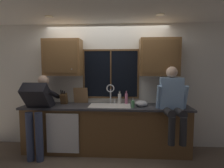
% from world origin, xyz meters
% --- Properties ---
extents(back_wall, '(5.58, 0.12, 2.55)m').
position_xyz_m(back_wall, '(0.00, 0.06, 1.27)').
color(back_wall, silver).
rests_on(back_wall, floor).
extents(ceiling_downlight_left, '(0.14, 0.14, 0.01)m').
position_xyz_m(ceiling_downlight_left, '(-0.96, -0.60, 2.54)').
color(ceiling_downlight_left, '#FFEAB2').
extents(ceiling_downlight_right, '(0.14, 0.14, 0.01)m').
position_xyz_m(ceiling_downlight_right, '(0.96, -0.60, 2.54)').
color(ceiling_downlight_right, '#FFEAB2').
extents(window_glass, '(1.10, 0.02, 0.95)m').
position_xyz_m(window_glass, '(0.08, -0.01, 1.52)').
color(window_glass, black).
extents(window_frame_top, '(1.17, 0.02, 0.04)m').
position_xyz_m(window_frame_top, '(0.08, -0.02, 2.02)').
color(window_frame_top, brown).
extents(window_frame_bottom, '(1.17, 0.02, 0.04)m').
position_xyz_m(window_frame_bottom, '(0.08, -0.02, 1.03)').
color(window_frame_bottom, brown).
extents(window_frame_left, '(0.04, 0.02, 0.95)m').
position_xyz_m(window_frame_left, '(-0.48, -0.02, 1.52)').
color(window_frame_left, brown).
extents(window_frame_right, '(0.03, 0.02, 0.95)m').
position_xyz_m(window_frame_right, '(0.65, -0.02, 1.52)').
color(window_frame_right, brown).
extents(window_mullion_center, '(0.02, 0.02, 0.95)m').
position_xyz_m(window_mullion_center, '(0.08, -0.02, 1.52)').
color(window_mullion_center, brown).
extents(lower_cabinet_run, '(3.18, 0.58, 0.88)m').
position_xyz_m(lower_cabinet_run, '(0.00, -0.29, 0.44)').
color(lower_cabinet_run, brown).
rests_on(lower_cabinet_run, floor).
extents(countertop, '(3.24, 0.62, 0.04)m').
position_xyz_m(countertop, '(0.00, -0.31, 0.90)').
color(countertop, '#38383D').
rests_on(countertop, lower_cabinet_run).
extents(dishwasher_front, '(0.60, 0.02, 0.74)m').
position_xyz_m(dishwasher_front, '(-0.76, -0.61, 0.46)').
color(dishwasher_front, white).
extents(upper_cabinet_left, '(0.75, 0.36, 0.72)m').
position_xyz_m(upper_cabinet_left, '(-0.87, -0.17, 1.86)').
color(upper_cabinet_left, brown).
extents(upper_cabinet_right, '(0.75, 0.36, 0.72)m').
position_xyz_m(upper_cabinet_right, '(1.04, -0.17, 1.86)').
color(upper_cabinet_right, brown).
extents(sink, '(0.80, 0.46, 0.21)m').
position_xyz_m(sink, '(0.08, -0.30, 0.82)').
color(sink, white).
rests_on(sink, lower_cabinet_run).
extents(faucet, '(0.18, 0.09, 0.40)m').
position_xyz_m(faucet, '(0.09, -0.12, 1.17)').
color(faucet, silver).
rests_on(faucet, countertop).
extents(person_standing, '(0.53, 0.71, 1.51)m').
position_xyz_m(person_standing, '(-1.22, -0.59, 0.94)').
color(person_standing, '#384260').
rests_on(person_standing, floor).
extents(person_sitting_on_counter, '(0.54, 0.61, 1.26)m').
position_xyz_m(person_sitting_on_counter, '(1.21, -0.57, 1.10)').
color(person_sitting_on_counter, '#262628').
rests_on(person_sitting_on_counter, countertop).
extents(knife_block, '(0.12, 0.18, 0.32)m').
position_xyz_m(knife_block, '(-0.86, -0.21, 1.03)').
color(knife_block, brown).
rests_on(knife_block, countertop).
extents(cutting_board, '(0.29, 0.09, 0.33)m').
position_xyz_m(cutting_board, '(-0.54, -0.08, 1.08)').
color(cutting_board, '#997047').
rests_on(cutting_board, countertop).
extents(mixing_bowl, '(0.24, 0.24, 0.12)m').
position_xyz_m(mixing_bowl, '(0.69, -0.33, 0.97)').
color(mixing_bowl, '#B7B7BC').
rests_on(mixing_bowl, countertop).
extents(soap_dispenser, '(0.06, 0.07, 0.18)m').
position_xyz_m(soap_dispenser, '(0.52, -0.43, 0.99)').
color(soap_dispenser, '#59A566').
rests_on(soap_dispenser, countertop).
extents(bottle_green_glass, '(0.06, 0.06, 0.27)m').
position_xyz_m(bottle_green_glass, '(0.41, -0.08, 1.03)').
color(bottle_green_glass, pink).
rests_on(bottle_green_glass, countertop).
extents(bottle_tall_clear, '(0.07, 0.07, 0.27)m').
position_xyz_m(bottle_tall_clear, '(0.27, -0.10, 1.03)').
color(bottle_tall_clear, silver).
rests_on(bottle_tall_clear, countertop).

